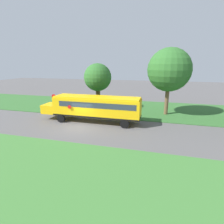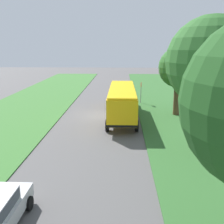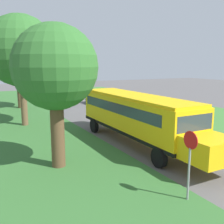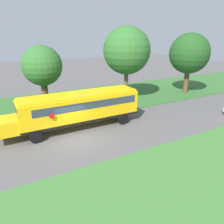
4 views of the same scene
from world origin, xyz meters
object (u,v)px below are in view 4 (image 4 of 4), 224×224
object	(u,v)px
school_bus	(77,107)
oak_tree_far_end	(189,54)
oak_tree_beside_bus	(43,67)
oak_tree_roadside_mid	(128,51)

from	to	relation	value
school_bus	oak_tree_far_end	world-z (taller)	oak_tree_far_end
school_bus	oak_tree_beside_bus	size ratio (longest dim) A/B	1.77
oak_tree_roadside_mid	oak_tree_far_end	size ratio (longest dim) A/B	1.09
oak_tree_far_end	school_bus	bearing A→B (deg)	-76.22
oak_tree_beside_bus	oak_tree_far_end	distance (m)	19.42
oak_tree_roadside_mid	oak_tree_far_end	xyz separation A→B (m)	(1.04, 9.25, -0.61)
school_bus	oak_tree_far_end	distance (m)	18.77
oak_tree_beside_bus	oak_tree_far_end	bearing A→B (deg)	86.52
oak_tree_beside_bus	oak_tree_far_end	world-z (taller)	oak_tree_far_end
oak_tree_beside_bus	school_bus	bearing A→B (deg)	14.81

